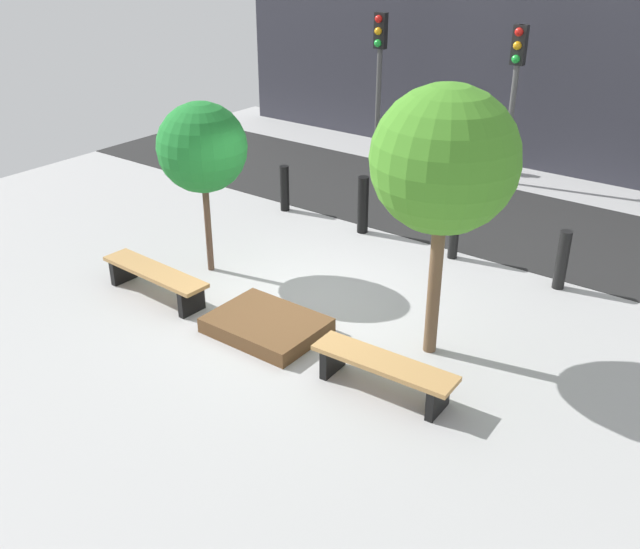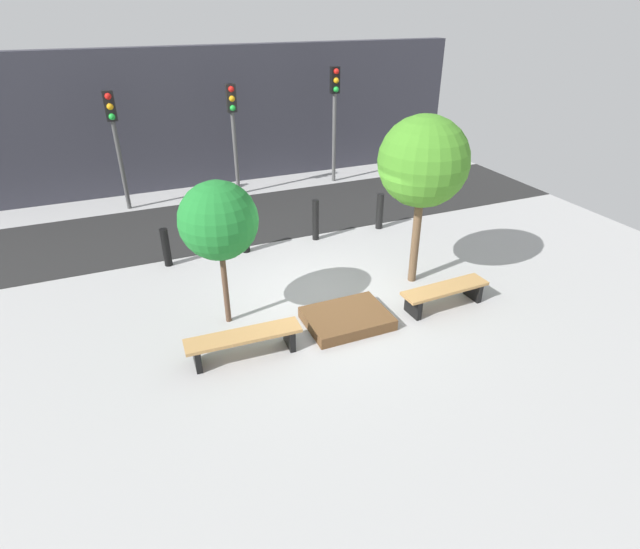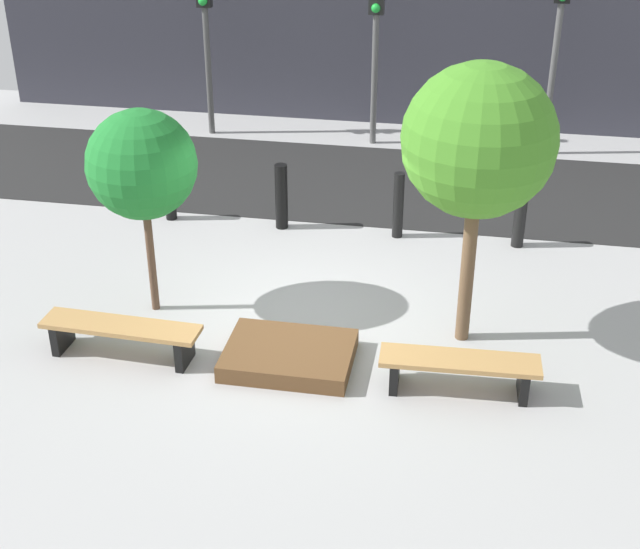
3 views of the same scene
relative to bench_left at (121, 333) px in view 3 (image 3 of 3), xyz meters
The scene contains 15 objects.
ground_plane 2.32m from the bench_left, 28.19° to the left, with size 18.00×18.00×0.00m, color #A7A7A7.
road_strip 6.32m from the bench_left, 71.29° to the left, with size 18.00×3.58×0.01m, color #252525.
building_facade 9.91m from the bench_left, 78.02° to the left, with size 16.20×0.50×4.19m, color #33333D.
bench_left is the anchor object (origin of this frame).
bench_right 4.05m from the bench_left, ahead, with size 1.83×0.52×0.44m.
planter_bed 2.05m from the bench_left, ahead, with size 1.53×1.15×0.22m, color brown.
tree_behind_left_bench 2.07m from the bench_left, 90.00° to the left, with size 1.38×1.38×2.74m.
tree_behind_right_bench 4.79m from the bench_left, 15.97° to the left, with size 1.78×1.78×3.51m.
bollard_far_left 4.00m from the bench_left, 100.36° to the left, with size 0.18×0.18×0.90m, color black.
bollard_left 4.09m from the bench_left, 74.25° to the left, with size 0.20×0.20×1.05m, color black.
bollard_center 4.92m from the bench_left, 53.25° to the left, with size 0.16×0.16×1.05m, color black.
bollard_right 6.19m from the bench_left, 39.53° to the left, with size 0.18×0.18×0.95m, color black.
traffic_light_west 8.38m from the bench_left, 98.88° to the left, with size 0.28×0.27×3.28m.
traffic_light_mid_west 8.53m from the bench_left, 75.88° to the left, with size 0.28×0.27×3.27m.
traffic_light_mid_east 9.88m from the bench_left, 56.61° to the left, with size 0.28×0.27×3.59m.
Camera 3 is at (1.97, -9.63, 6.04)m, focal length 50.00 mm.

